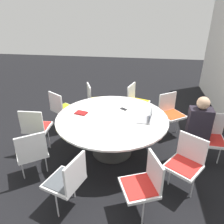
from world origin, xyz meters
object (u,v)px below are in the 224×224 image
Objects in this scene: chair_4 at (61,107)px; person_0 at (199,126)px; chair_1 at (171,111)px; chair_7 at (68,179)px; chair_3 at (95,99)px; cell_phone at (124,109)px; spiral_notebook at (81,113)px; chair_5 at (36,126)px; handbag at (111,110)px; chair_0 at (211,135)px; laptop at (146,117)px; chair_2 at (136,100)px; chair_9 at (186,160)px; chair_6 at (32,151)px; chair_8 at (144,182)px.

person_0 is at bearing 16.98° from chair_4.
chair_7 is at bearing 21.26° from chair_1.
chair_3 reaches higher than cell_phone.
spiral_notebook is (-0.14, -2.00, 0.03)m from person_0.
chair_5 is at bearing -52.03° from chair_3.
chair_5 is 1.99m from handbag.
handbag is at bearing 15.70° from chair_7.
chair_0 and chair_7 have the same top height.
laptop is (0.02, -1.09, 0.26)m from chair_0.
person_0 is (1.40, 1.06, 0.19)m from chair_2.
chair_9 is 5.60× the size of cell_phone.
laptop is (1.35, 0.21, 0.26)m from chair_2.
chair_5 is at bearing -84.81° from laptop.
chair_4 is 0.92m from spiral_notebook.
chair_3 is 2.68× the size of laptop.
chair_5 is 1.00× the size of chair_6.
chair_8 is at bearing 41.49° from chair_1.
chair_7 is (2.66, -0.75, 0.00)m from chair_2.
chair_5 is 1.00× the size of chair_9.
chair_7 and chair_8 have the same top height.
cell_phone is (-0.28, 0.74, -0.01)m from spiral_notebook.
cell_phone is (-0.46, 1.55, 0.22)m from chair_5.
laptop is at bearing -17.88° from chair_7.
chair_1 is at bearing -52.85° from chair_0.
cell_phone is 0.43× the size of handbag.
cell_phone is at bearing 6.85° from chair_2.
chair_1 is at bearing 114.85° from spiral_notebook.
spiral_notebook is 1.57× the size of cell_phone.
spiral_notebook is (-1.32, -1.14, 0.22)m from chair_8.
chair_7 reaches higher than cell_phone.
cell_phone reaches higher than handbag.
chair_5 and chair_8 have the same top height.
chair_2 is at bearing 143.26° from spiral_notebook.
chair_1 is 0.71× the size of person_0.
chair_8 is 1.66m from cell_phone.
chair_2 is at bearing 77.06° from handbag.
chair_1 is at bearing 36.86° from chair_4.
chair_6 is 1.07m from spiral_notebook.
chair_8 is 1.76m from spiral_notebook.
laptop is at bearing 11.19° from chair_4.
handbag is at bearing -160.17° from cell_phone.
chair_0 is at bearing 77.01° from cell_phone.
handbag is (-1.47, -1.91, -0.38)m from chair_0.
chair_0 is 1.12m from laptop.
chair_5 is 2.40× the size of handbag.
chair_1 is 1.00× the size of chair_5.
spiral_notebook is at bearing 25.04° from chair_6.
chair_0 is at bearing -38.61° from chair_7.
chair_1 is 1.72m from chair_3.
handbag is at bearing 34.87° from chair_6.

